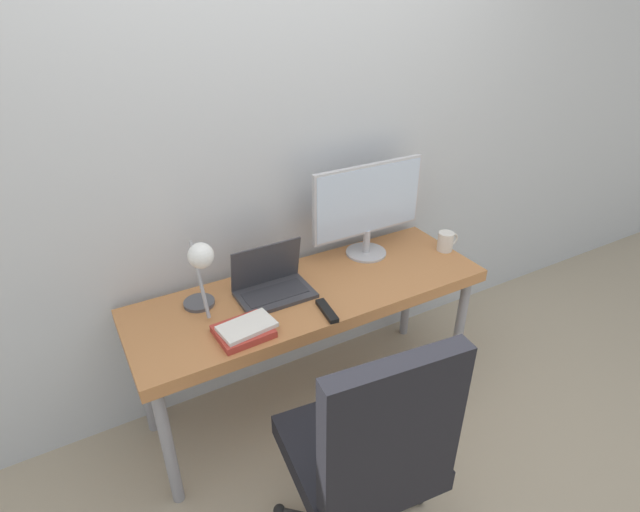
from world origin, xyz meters
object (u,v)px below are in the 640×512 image
at_px(desk_lamp, 200,267).
at_px(mug, 446,241).
at_px(game_controller, 238,330).
at_px(laptop, 272,284).
at_px(office_chair, 370,449).
at_px(monitor, 368,205).
at_px(book_stack, 244,330).

bearing_deg(desk_lamp, mug, -1.91).
bearing_deg(game_controller, laptop, 39.21).
height_order(laptop, office_chair, office_chair).
bearing_deg(mug, desk_lamp, 178.09).
bearing_deg(monitor, desk_lamp, -171.69).
relative_size(book_stack, game_controller, 1.77).
height_order(office_chair, mug, office_chair).
relative_size(laptop, book_stack, 1.37).
bearing_deg(laptop, monitor, 9.99).
xyz_separation_m(laptop, office_chair, (-0.04, -0.85, -0.17)).
xyz_separation_m(monitor, desk_lamp, (-0.90, -0.13, -0.03)).
relative_size(monitor, desk_lamp, 1.68).
relative_size(laptop, mug, 2.66).
bearing_deg(game_controller, book_stack, -35.66).
bearing_deg(laptop, mug, -4.25).
bearing_deg(monitor, laptop, -170.01).
xyz_separation_m(desk_lamp, mug, (1.28, -0.04, -0.19)).
relative_size(desk_lamp, book_stack, 1.50).
distance_m(monitor, office_chair, 1.20).
bearing_deg(mug, laptop, 175.75).
bearing_deg(mug, game_controller, -173.91).
xyz_separation_m(office_chair, game_controller, (-0.21, 0.65, 0.14)).
height_order(desk_lamp, office_chair, desk_lamp).
bearing_deg(monitor, mug, -24.23).
bearing_deg(desk_lamp, monitor, 8.31).
bearing_deg(book_stack, laptop, 44.23).
bearing_deg(monitor, office_chair, -122.97).
xyz_separation_m(book_stack, game_controller, (-0.02, 0.02, -0.00)).
relative_size(monitor, mug, 4.90).
bearing_deg(laptop, book_stack, -135.77).
relative_size(office_chair, game_controller, 7.64).
bearing_deg(laptop, desk_lamp, -174.79).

